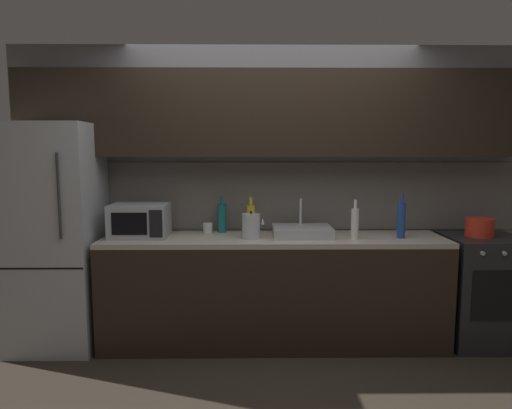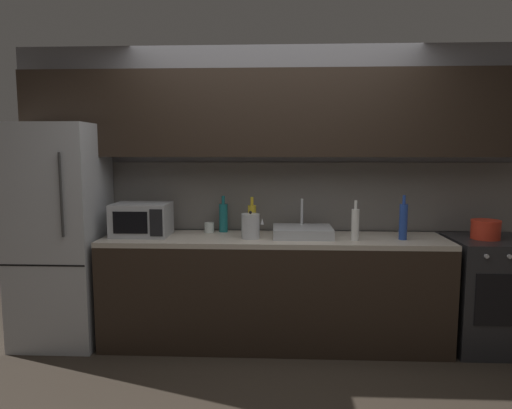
{
  "view_description": "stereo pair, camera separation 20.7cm",
  "coord_description": "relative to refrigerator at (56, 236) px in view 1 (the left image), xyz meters",
  "views": [
    {
      "loc": [
        -0.18,
        -2.77,
        1.61
      ],
      "look_at": [
        -0.14,
        0.9,
        1.17
      ],
      "focal_mm": 32.03,
      "sensor_mm": 36.0,
      "label": 1
    },
    {
      "loc": [
        0.02,
        -2.77,
        1.61
      ],
      "look_at": [
        -0.14,
        0.9,
        1.17
      ],
      "focal_mm": 32.03,
      "sensor_mm": 36.0,
      "label": 2
    }
  ],
  "objects": [
    {
      "name": "sink_basin",
      "position": [
        2.01,
        0.03,
        0.03
      ],
      "size": [
        0.48,
        0.38,
        0.3
      ],
      "color": "#ADAFB5",
      "rests_on": "counter_run"
    },
    {
      "name": "ground_plane",
      "position": [
        1.77,
        -0.9,
        -0.91
      ],
      "size": [
        10.0,
        10.0,
        0.0
      ],
      "primitive_type": "plane",
      "color": "#2D261E"
    },
    {
      "name": "oven_range",
      "position": [
        3.51,
        -0.0,
        -0.46
      ],
      "size": [
        0.6,
        0.62,
        0.9
      ],
      "color": "#232326",
      "rests_on": "ground"
    },
    {
      "name": "mug_clear",
      "position": [
        1.22,
        0.18,
        0.03
      ],
      "size": [
        0.08,
        0.08,
        0.09
      ],
      "primitive_type": "cylinder",
      "color": "silver",
      "rests_on": "counter_run"
    },
    {
      "name": "cooking_pot",
      "position": [
        3.46,
        0.0,
        0.07
      ],
      "size": [
        0.23,
        0.23,
        0.15
      ],
      "color": "red",
      "rests_on": "oven_range"
    },
    {
      "name": "wine_bottle_white",
      "position": [
        2.41,
        -0.11,
        0.12
      ],
      "size": [
        0.06,
        0.06,
        0.32
      ],
      "color": "silver",
      "rests_on": "counter_run"
    },
    {
      "name": "kettle",
      "position": [
        1.59,
        -0.06,
        0.09
      ],
      "size": [
        0.18,
        0.15,
        0.22
      ],
      "color": "#B7BABF",
      "rests_on": "counter_run"
    },
    {
      "name": "counter_run",
      "position": [
        1.77,
        0.0,
        -0.46
      ],
      "size": [
        2.79,
        0.6,
        0.9
      ],
      "color": "black",
      "rests_on": "ground"
    },
    {
      "name": "wine_bottle_yellow",
      "position": [
        1.59,
        0.17,
        0.12
      ],
      "size": [
        0.07,
        0.07,
        0.31
      ],
      "color": "gold",
      "rests_on": "counter_run"
    },
    {
      "name": "back_wall",
      "position": [
        1.77,
        0.3,
        0.64
      ],
      "size": [
        4.53,
        0.44,
        2.5
      ],
      "color": "slate",
      "rests_on": "ground"
    },
    {
      "name": "wine_bottle_blue",
      "position": [
        2.8,
        -0.06,
        0.14
      ],
      "size": [
        0.06,
        0.06,
        0.35
      ],
      "color": "#234299",
      "rests_on": "counter_run"
    },
    {
      "name": "refrigerator",
      "position": [
        0.0,
        0.0,
        0.0
      ],
      "size": [
        0.68,
        0.69,
        1.82
      ],
      "color": "#ADAFB5",
      "rests_on": "ground"
    },
    {
      "name": "microwave",
      "position": [
        0.68,
        0.02,
        0.13
      ],
      "size": [
        0.46,
        0.35,
        0.27
      ],
      "color": "#A8AAAF",
      "rests_on": "counter_run"
    },
    {
      "name": "wine_bottle_teal",
      "position": [
        1.34,
        0.22,
        0.12
      ],
      "size": [
        0.07,
        0.07,
        0.31
      ],
      "color": "#19666B",
      "rests_on": "counter_run"
    }
  ]
}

